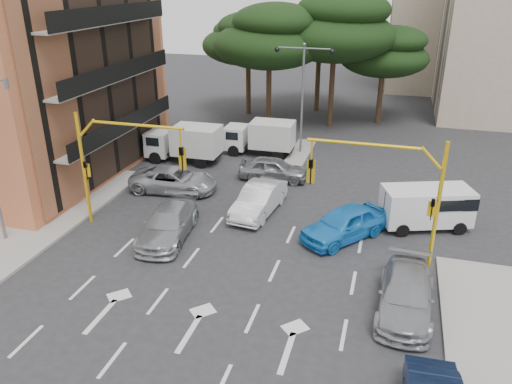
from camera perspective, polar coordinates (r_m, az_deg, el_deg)
ground at (r=23.06m, az=-2.77°, el=-8.23°), size 120.00×120.00×0.00m
median_strip at (r=37.12m, az=5.08°, el=4.53°), size 1.40×6.00×0.15m
apartment_orange at (r=36.40m, az=-27.11°, el=12.75°), size 15.19×16.15×13.70m
apartment_beige_far at (r=62.97m, az=23.07°, el=18.41°), size 16.20×12.15×16.70m
pine_left_near at (r=42.02m, az=1.60°, el=17.40°), size 9.15×9.15×10.23m
pine_center at (r=42.98m, az=9.13°, el=18.19°), size 9.98×9.98×11.16m
pine_left_far at (r=46.72m, az=-0.86°, el=17.18°), size 8.32×8.32×9.30m
pine_right at (r=44.88m, az=14.54°, el=15.30°), size 7.49×7.49×8.37m
pine_back at (r=48.25m, az=7.42°, el=18.03°), size 9.15×9.15×10.23m
signal_mast_right at (r=22.11m, az=15.71°, el=0.72°), size 5.79×0.37×6.00m
signal_mast_left at (r=25.76m, az=-16.04°, el=3.94°), size 5.79×0.37×6.00m
street_lamp_center at (r=35.74m, az=5.40°, el=12.67°), size 4.16×0.36×7.77m
car_white_hatch at (r=27.40m, az=0.33°, el=-0.88°), size 2.23×4.99×1.59m
car_blue_compact at (r=25.16m, az=10.07°, el=-3.55°), size 4.50×4.99×1.64m
car_silver_wagon at (r=25.26m, az=-10.00°, el=-3.59°), size 2.73×5.44×1.52m
car_silver_cross_a at (r=30.59m, az=-9.36°, el=1.36°), size 5.42×2.83×1.46m
car_silver_cross_b at (r=31.91m, az=2.01°, el=2.67°), size 4.54×2.10×1.51m
car_silver_parked at (r=20.61m, az=16.74°, el=-11.18°), size 2.25×5.16×1.48m
van_white at (r=27.19m, az=18.86°, el=-1.70°), size 4.86×3.40×2.22m
box_truck_a at (r=35.33m, az=-8.21°, el=5.49°), size 5.33×2.29×2.61m
box_truck_b at (r=36.45m, az=0.46°, el=6.22°), size 5.14×2.24×2.51m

